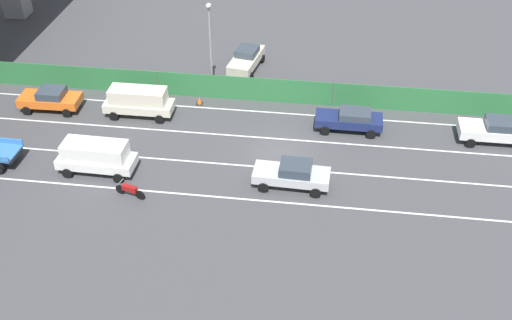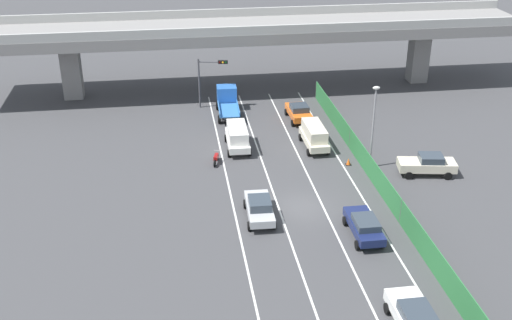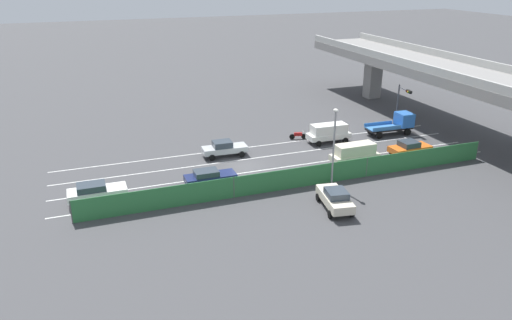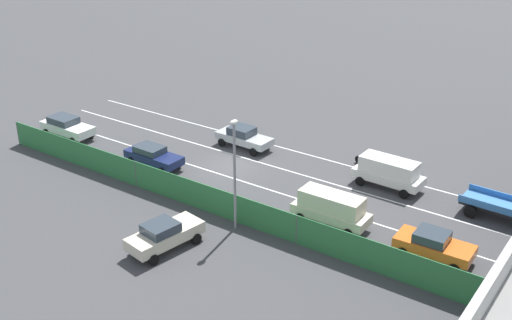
% 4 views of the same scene
% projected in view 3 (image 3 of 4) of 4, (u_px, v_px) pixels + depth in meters
% --- Properties ---
extents(ground_plane, '(300.00, 300.00, 0.00)m').
position_uv_depth(ground_plane, '(245.00, 166.00, 48.08)').
color(ground_plane, '#424244').
extents(lane_line_left_edge, '(0.14, 42.46, 0.01)m').
position_uv_depth(lane_line_left_edge, '(258.00, 146.00, 53.39)').
color(lane_line_left_edge, silver).
rests_on(lane_line_left_edge, ground).
extents(lane_line_mid_left, '(0.14, 42.46, 0.01)m').
position_uv_depth(lane_line_mid_left, '(269.00, 156.00, 50.54)').
color(lane_line_mid_left, silver).
rests_on(lane_line_mid_left, ground).
extents(lane_line_mid_right, '(0.14, 42.46, 0.01)m').
position_uv_depth(lane_line_mid_right, '(282.00, 167.00, 47.70)').
color(lane_line_mid_right, silver).
rests_on(lane_line_mid_right, ground).
extents(lane_line_right_edge, '(0.14, 42.46, 0.01)m').
position_uv_depth(lane_line_right_edge, '(296.00, 180.00, 44.86)').
color(lane_line_right_edge, silver).
rests_on(lane_line_right_edge, ground).
extents(elevated_overpass, '(59.43, 8.58, 7.99)m').
position_uv_depth(elevated_overpass, '(471.00, 81.00, 54.34)').
color(elevated_overpass, gray).
rests_on(elevated_overpass, ground).
extents(green_fence, '(0.10, 38.56, 1.87)m').
position_uv_depth(green_fence, '(303.00, 177.00, 43.22)').
color(green_fence, '#2D753D').
rests_on(green_fence, ground).
extents(car_taxi_orange, '(2.15, 4.33, 1.61)m').
position_uv_depth(car_taxi_orange, '(410.00, 148.00, 50.28)').
color(car_taxi_orange, orange).
rests_on(car_taxi_orange, ground).
extents(car_sedan_navy, '(1.96, 4.52, 1.52)m').
position_uv_depth(car_sedan_navy, '(209.00, 177.00, 43.39)').
color(car_sedan_navy, navy).
rests_on(car_sedan_navy, ground).
extents(car_sedan_silver, '(2.09, 4.61, 1.64)m').
position_uv_depth(car_sedan_silver, '(224.00, 148.00, 50.22)').
color(car_sedan_silver, '#B7BABC').
rests_on(car_sedan_silver, ground).
extents(car_van_white, '(2.11, 4.80, 2.07)m').
position_uv_depth(car_van_white, '(329.00, 132.00, 54.12)').
color(car_van_white, silver).
rests_on(car_van_white, ground).
extents(car_hatchback_white, '(2.06, 4.69, 1.66)m').
position_uv_depth(car_hatchback_white, '(96.00, 192.00, 40.38)').
color(car_hatchback_white, silver).
rests_on(car_hatchback_white, ground).
extents(car_van_cream, '(1.95, 4.81, 2.10)m').
position_uv_depth(car_van_cream, '(355.00, 153.00, 48.06)').
color(car_van_cream, beige).
rests_on(car_van_cream, ground).
extents(flatbed_truck_blue, '(2.37, 5.51, 2.40)m').
position_uv_depth(flatbed_truck_blue, '(397.00, 123.00, 56.94)').
color(flatbed_truck_blue, black).
rests_on(flatbed_truck_blue, ground).
extents(motorcycle, '(0.75, 1.91, 0.93)m').
position_uv_depth(motorcycle, '(298.00, 135.00, 55.37)').
color(motorcycle, black).
rests_on(motorcycle, ground).
extents(parked_sedan_cream, '(4.77, 2.60, 1.72)m').
position_uv_depth(parked_sedan_cream, '(335.00, 198.00, 39.24)').
color(parked_sedan_cream, beige).
rests_on(parked_sedan_cream, ground).
extents(traffic_light, '(2.99, 0.78, 5.10)m').
position_uv_depth(traffic_light, '(402.00, 99.00, 58.01)').
color(traffic_light, '#47474C').
rests_on(traffic_light, ground).
extents(street_lamp, '(0.60, 0.36, 7.02)m').
position_uv_depth(street_lamp, '(334.00, 140.00, 42.26)').
color(street_lamp, gray).
rests_on(street_lamp, ground).
extents(traffic_cone, '(0.47, 0.47, 0.58)m').
position_uv_depth(traffic_cone, '(329.00, 175.00, 45.35)').
color(traffic_cone, orange).
rests_on(traffic_cone, ground).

